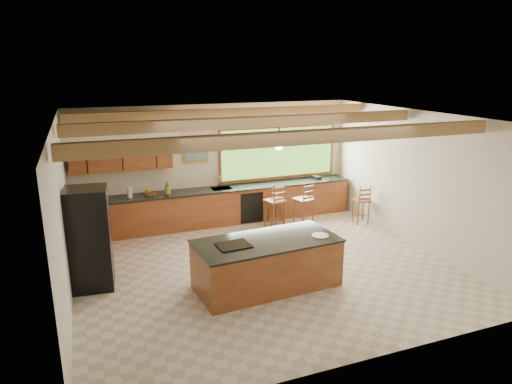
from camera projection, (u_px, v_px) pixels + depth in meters
name	position (u px, v px, depth m)	size (l,w,h in m)	color
ground	(265.00, 268.00, 9.14)	(7.20, 7.20, 0.00)	beige
room_shell	(245.00, 154.00, 9.07)	(7.27, 6.54, 3.02)	beige
counter_run	(194.00, 214.00, 10.99)	(7.12, 3.10, 1.26)	brown
island	(267.00, 263.00, 8.28)	(2.66, 1.39, 0.92)	brown
refrigerator	(90.00, 239.00, 8.13)	(0.80, 0.78, 1.86)	black
bar_stool_a	(277.00, 201.00, 11.44)	(0.46, 0.46, 1.08)	brown
bar_stool_b	(276.00, 202.00, 11.11)	(0.52, 0.52, 1.19)	brown
bar_stool_c	(305.00, 200.00, 11.25)	(0.51, 0.51, 1.18)	brown
bar_stool_d	(363.00, 201.00, 11.51)	(0.40, 0.40, 1.02)	brown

